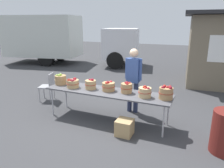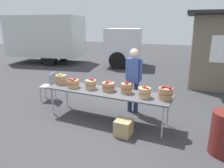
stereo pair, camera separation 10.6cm
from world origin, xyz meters
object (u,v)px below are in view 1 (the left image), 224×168
apple_basket_red_0 (73,83)px  apple_basket_red_1 (91,84)px  folding_chair (48,85)px  produce_crate (124,127)px  apple_basket_green_0 (61,80)px  vendor_adult (133,76)px  apple_basket_red_4 (145,92)px  apple_basket_red_3 (127,88)px  market_table (107,92)px  apple_basket_red_2 (108,86)px  apple_basket_red_5 (166,93)px  box_truck (60,38)px

apple_basket_red_0 → apple_basket_red_1: (0.47, 0.08, 0.01)m
folding_chair → produce_crate: folding_chair is taller
apple_basket_green_0 → vendor_adult: bearing=20.7°
apple_basket_red_4 → folding_chair: size_ratio=0.35×
vendor_adult → apple_basket_red_3: bearing=96.8°
market_table → vendor_adult: bearing=60.3°
apple_basket_red_2 → vendor_adult: vendor_adult is taller
apple_basket_red_0 → apple_basket_red_2: (0.94, 0.13, -0.00)m
apple_basket_green_0 → folding_chair: apple_basket_green_0 is taller
apple_basket_green_0 → apple_basket_red_1: (0.95, -0.05, -0.01)m
apple_basket_red_0 → apple_basket_red_3: 1.40m
apple_basket_red_5 → vendor_adult: bearing=143.8°
market_table → apple_basket_red_3: bearing=8.9°
apple_basket_red_1 → produce_crate: bearing=-25.7°
market_table → apple_basket_red_0: 0.94m
apple_basket_red_3 → folding_chair: size_ratio=0.33×
box_truck → produce_crate: 9.15m
vendor_adult → produce_crate: vendor_adult is taller
vendor_adult → produce_crate: bearing=102.9°
box_truck → apple_basket_red_3: bearing=-55.4°
apple_basket_green_0 → apple_basket_red_1: apple_basket_green_0 is taller
apple_basket_red_3 → apple_basket_red_5: apple_basket_red_5 is taller
market_table → box_truck: (-5.73, 5.89, 0.77)m
apple_basket_red_1 → apple_basket_red_4: bearing=-2.1°
apple_basket_red_2 → box_truck: box_truck is taller
apple_basket_red_4 → apple_basket_red_5: size_ratio=0.94×
apple_basket_green_0 → produce_crate: size_ratio=0.92×
apple_basket_red_3 → produce_crate: bearing=-73.0°
apple_basket_red_2 → folding_chair: bearing=167.9°
apple_basket_red_4 → vendor_adult: bearing=123.9°
apple_basket_red_0 → market_table: bearing=4.8°
apple_basket_red_3 → apple_basket_red_4: apple_basket_red_3 is taller
apple_basket_red_4 → apple_basket_green_0: bearing=177.6°
apple_basket_red_5 → market_table: bearing=-179.0°
apple_basket_red_3 → apple_basket_red_0: bearing=-173.8°
vendor_adult → folding_chair: 2.72m
apple_basket_red_1 → vendor_adult: (0.87, 0.73, 0.14)m
apple_basket_red_3 → box_truck: (-6.20, 5.82, 0.61)m
apple_basket_green_0 → apple_basket_red_2: apple_basket_green_0 is taller
apple_basket_green_0 → apple_basket_red_1: 0.95m
market_table → folding_chair: bearing=166.6°
apple_basket_red_0 → produce_crate: apple_basket_red_0 is taller
apple_basket_red_1 → folding_chair: size_ratio=0.33×
vendor_adult → apple_basket_red_0: bearing=33.5°
vendor_adult → produce_crate: size_ratio=4.96×
apple_basket_red_0 → apple_basket_red_3: (1.39, 0.15, 0.01)m
apple_basket_red_3 → folding_chair: (-2.71, 0.46, -0.37)m
folding_chair → produce_crate: (2.90, -1.06, -0.34)m
market_table → folding_chair: size_ratio=3.60×
apple_basket_red_0 → box_truck: 7.69m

